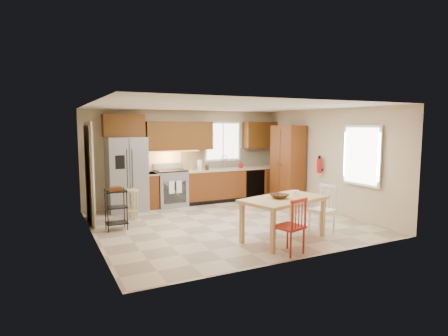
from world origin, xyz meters
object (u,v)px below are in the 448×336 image
at_px(range_stove, 171,189).
at_px(bar_stool, 132,205).
at_px(soap_bottle, 241,165).
at_px(dining_table, 284,219).
at_px(table_bowl, 279,199).
at_px(utility_cart, 116,209).
at_px(chair_white, 322,209).
at_px(refrigerator, 127,174).
at_px(pantry, 287,164).
at_px(chair_red, 289,226).
at_px(table_jar, 296,194).
at_px(fire_extinguisher, 319,166).

height_order(range_stove, bar_stool, range_stove).
bearing_deg(soap_bottle, bar_stool, -165.27).
bearing_deg(dining_table, bar_stool, 112.95).
distance_m(table_bowl, utility_cart, 3.29).
xyz_separation_m(range_stove, chair_white, (1.87, -3.67, 0.00)).
bearing_deg(chair_white, dining_table, 78.07).
bearing_deg(refrigerator, chair_white, -50.05).
bearing_deg(pantry, refrigerator, 167.38).
xyz_separation_m(bar_stool, utility_cart, (-0.47, -0.71, 0.08)).
xyz_separation_m(pantry, chair_red, (-2.41, -3.38, -0.59)).
height_order(pantry, chair_red, pantry).
bearing_deg(range_stove, chair_red, -82.54).
relative_size(chair_red, bar_stool, 1.40).
bearing_deg(refrigerator, chair_red, -68.21).
height_order(pantry, utility_cart, pantry).
bearing_deg(table_bowl, refrigerator, 118.35).
bearing_deg(table_jar, range_stove, 109.31).
relative_size(fire_extinguisher, table_jar, 2.63).
bearing_deg(table_jar, refrigerator, 124.20).
height_order(soap_bottle, chair_white, soap_bottle).
bearing_deg(dining_table, table_jar, 1.00).
bearing_deg(table_bowl, pantry, 51.71).
distance_m(range_stove, bar_stool, 1.56).
relative_size(dining_table, bar_stool, 2.38).
distance_m(soap_bottle, chair_white, 3.62).
distance_m(range_stove, pantry, 3.19).
bearing_deg(soap_bottle, table_bowl, -108.38).
bearing_deg(pantry, bar_stool, 179.44).
bearing_deg(utility_cart, fire_extinguisher, -4.63).
relative_size(table_bowl, bar_stool, 0.48).
bearing_deg(bar_stool, fire_extinguisher, -27.65).
bearing_deg(refrigerator, dining_table, -60.47).
bearing_deg(dining_table, fire_extinguisher, 21.75).
bearing_deg(chair_red, dining_table, 46.76).
bearing_deg(refrigerator, fire_extinguisher, -24.52).
xyz_separation_m(fire_extinguisher, chair_red, (-2.61, -2.33, -0.64)).
bearing_deg(range_stove, soap_bottle, -2.40).
bearing_deg(fire_extinguisher, chair_red, -138.19).
bearing_deg(range_stove, pantry, -18.29).
relative_size(soap_bottle, fire_extinguisher, 0.53).
xyz_separation_m(table_bowl, table_jar, (0.45, 0.10, 0.03)).
xyz_separation_m(fire_extinguisher, table_bowl, (-2.36, -1.68, -0.32)).
distance_m(pantry, chair_white, 2.96).
relative_size(soap_bottle, dining_table, 0.12).
bearing_deg(chair_white, chair_red, 103.36).
relative_size(fire_extinguisher, table_bowl, 1.12).
relative_size(chair_white, bar_stool, 1.40).
xyz_separation_m(table_bowl, utility_cart, (-2.53, 2.06, -0.37)).
distance_m(chair_red, utility_cart, 3.54).
distance_m(soap_bottle, pantry, 1.31).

